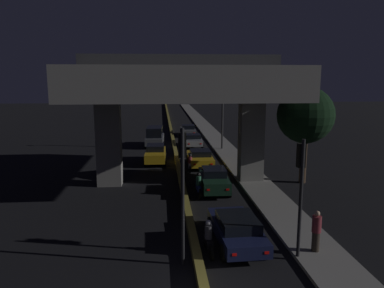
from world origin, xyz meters
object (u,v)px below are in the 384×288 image
(car_taxi_yellow_lead_oncoming, at_px, (156,153))
(motorcycle_white_filtering_far, at_px, (190,164))
(motorcycle_blue_filtering_mid, at_px, (199,186))
(car_grey_second_oncoming, at_px, (155,136))
(street_lamp, at_px, (219,105))
(car_grey_fifth, at_px, (188,130))
(car_dark_blue_lead, at_px, (237,229))
(car_silver_fourth, at_px, (193,140))
(traffic_light_right_of_median, at_px, (301,178))
(car_taxi_yellow_third, at_px, (200,158))
(traffic_light_left_of_median, at_px, (182,173))
(car_dark_green_second, at_px, (214,179))
(motorcycle_black_filtering_near, at_px, (209,240))
(pedestrian_on_sidewalk, at_px, (316,231))

(car_taxi_yellow_lead_oncoming, bearing_deg, motorcycle_white_filtering_far, 41.47)
(car_taxi_yellow_lead_oncoming, height_order, motorcycle_blue_filtering_mid, car_taxi_yellow_lead_oncoming)
(car_taxi_yellow_lead_oncoming, relative_size, car_grey_second_oncoming, 0.95)
(street_lamp, xyz_separation_m, car_grey_fifth, (-2.37, 9.93, -3.93))
(car_dark_blue_lead, height_order, car_grey_second_oncoming, car_grey_second_oncoming)
(motorcycle_white_filtering_far, bearing_deg, motorcycle_blue_filtering_mid, -175.24)
(car_silver_fourth, bearing_deg, car_grey_second_oncoming, 79.12)
(car_dark_blue_lead, bearing_deg, traffic_light_right_of_median, -126.78)
(street_lamp, distance_m, car_dark_blue_lead, 22.26)
(car_silver_fourth, bearing_deg, motorcycle_blue_filtering_mid, 175.28)
(car_taxi_yellow_third, bearing_deg, motorcycle_white_filtering_far, 149.34)
(traffic_light_left_of_median, height_order, car_grey_fifth, traffic_light_left_of_median)
(street_lamp, bearing_deg, car_dark_blue_lead, -96.69)
(traffic_light_left_of_median, distance_m, traffic_light_right_of_median, 4.69)
(car_dark_green_second, bearing_deg, car_dark_blue_lead, -179.50)
(traffic_light_right_of_median, xyz_separation_m, car_taxi_yellow_third, (-2.24, 16.50, -2.68))
(motorcycle_black_filtering_near, bearing_deg, car_taxi_yellow_third, -8.73)
(car_grey_second_oncoming, xyz_separation_m, motorcycle_black_filtering_near, (2.59, -25.35, -0.46))
(street_lamp, bearing_deg, pedestrian_on_sidewalk, -88.63)
(car_taxi_yellow_third, bearing_deg, motorcycle_black_filtering_near, 174.97)
(car_silver_fourth, relative_size, motorcycle_blue_filtering_mid, 2.09)
(car_taxi_yellow_third, relative_size, motorcycle_blue_filtering_mid, 2.34)
(traffic_light_right_of_median, relative_size, motorcycle_white_filtering_far, 2.67)
(street_lamp, height_order, car_dark_blue_lead, street_lamp)
(car_grey_fifth, bearing_deg, street_lamp, -165.66)
(car_grey_second_oncoming, distance_m, motorcycle_white_filtering_far, 11.61)
(car_grey_second_oncoming, distance_m, pedestrian_on_sidewalk, 26.73)
(car_dark_green_second, xyz_separation_m, motorcycle_white_filtering_far, (-1.13, 5.34, -0.20))
(car_dark_blue_lead, distance_m, motorcycle_blue_filtering_mid, 7.06)
(car_dark_green_second, bearing_deg, motorcycle_white_filtering_far, 13.27)
(street_lamp, height_order, car_dark_green_second, street_lamp)
(traffic_light_left_of_median, relative_size, motorcycle_blue_filtering_mid, 2.87)
(street_lamp, bearing_deg, car_grey_fifth, 103.44)
(car_dark_green_second, relative_size, car_silver_fourth, 1.12)
(motorcycle_blue_filtering_mid, bearing_deg, traffic_light_right_of_median, -162.21)
(motorcycle_black_filtering_near, distance_m, motorcycle_white_filtering_far, 14.12)
(car_taxi_yellow_third, bearing_deg, car_grey_second_oncoming, 21.91)
(street_lamp, relative_size, car_grey_second_oncoming, 1.70)
(traffic_light_right_of_median, relative_size, car_taxi_yellow_lead_oncoming, 1.16)
(street_lamp, height_order, motorcycle_blue_filtering_mid, street_lamp)
(motorcycle_black_filtering_near, bearing_deg, car_silver_fourth, -7.40)
(street_lamp, relative_size, motorcycle_blue_filtering_mid, 4.07)
(car_grey_fifth, relative_size, car_taxi_yellow_lead_oncoming, 0.96)
(car_taxi_yellow_third, height_order, car_taxi_yellow_lead_oncoming, car_taxi_yellow_lead_oncoming)
(car_silver_fourth, bearing_deg, street_lamp, -131.58)
(traffic_light_right_of_median, relative_size, motorcycle_black_filtering_near, 2.75)
(street_lamp, distance_m, car_grey_fifth, 10.94)
(motorcycle_white_filtering_far, bearing_deg, motorcycle_black_filtering_near, -176.94)
(car_silver_fourth, relative_size, car_taxi_yellow_lead_oncoming, 0.93)
(car_dark_blue_lead, relative_size, pedestrian_on_sidewalk, 2.66)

